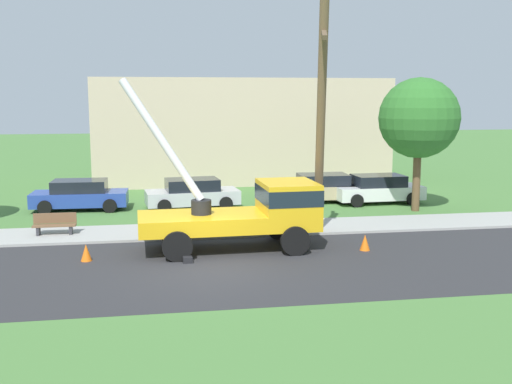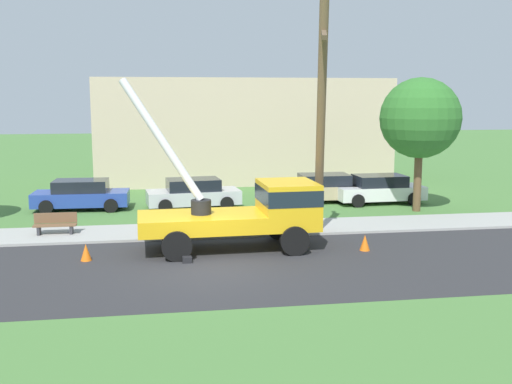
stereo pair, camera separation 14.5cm
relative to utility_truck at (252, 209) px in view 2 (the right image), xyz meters
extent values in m
plane|color=#477538|center=(-1.68, 9.71, -1.41)|extent=(120.00, 120.00, 0.00)
cube|color=#2B2B2D|center=(-1.68, -2.29, -1.40)|extent=(80.00, 7.70, 0.01)
cube|color=#9E9E99|center=(-1.68, 2.96, -1.36)|extent=(80.00, 2.80, 0.10)
cube|color=gold|center=(-1.80, -0.07, -0.38)|extent=(4.37, 2.53, 0.55)
cube|color=gold|center=(1.30, 0.02, 0.14)|extent=(1.97, 2.46, 1.60)
cube|color=#19232D|center=(1.30, 0.02, 0.49)|extent=(1.99, 2.48, 0.56)
cylinder|color=black|center=(-1.78, -0.07, 0.14)|extent=(0.70, 0.70, 0.50)
cylinder|color=silver|center=(-3.08, 0.55, 2.44)|extent=(2.92, 1.58, 4.26)
cube|color=black|center=(-2.36, -1.54, -1.31)|extent=(0.31, 0.31, 0.20)
cube|color=black|center=(-2.44, 1.36, -1.31)|extent=(0.31, 0.31, 0.20)
cylinder|color=black|center=(1.29, -1.18, -0.91)|extent=(1.00, 0.30, 1.00)
cylinder|color=black|center=(1.22, 1.22, -0.91)|extent=(1.00, 0.30, 1.00)
cylinder|color=black|center=(-2.68, -1.29, -0.91)|extent=(1.00, 0.30, 1.00)
cylinder|color=black|center=(-2.75, 1.10, -0.91)|extent=(1.00, 0.30, 1.00)
cylinder|color=brown|center=(2.67, 0.79, 2.86)|extent=(1.03, 3.17, 8.63)
cube|color=brown|center=(2.42, -0.28, 6.10)|extent=(0.55, 1.75, 0.73)
cone|color=orange|center=(3.85, -0.95, -1.13)|extent=(0.36, 0.36, 0.56)
cone|color=orange|center=(-5.62, -0.78, -1.13)|extent=(0.36, 0.36, 0.56)
cone|color=orange|center=(1.93, 1.10, -1.13)|extent=(0.36, 0.36, 0.56)
cube|color=#263F99|center=(-6.85, 8.62, -0.86)|extent=(4.45, 1.93, 0.65)
cube|color=black|center=(-6.85, 8.62, -0.26)|extent=(2.51, 1.73, 0.55)
cylinder|color=black|center=(-5.43, 7.68, -1.09)|extent=(0.64, 0.22, 0.64)
cylinder|color=black|center=(-5.38, 9.48, -1.09)|extent=(0.64, 0.22, 0.64)
cylinder|color=black|center=(-8.33, 7.77, -1.09)|extent=(0.64, 0.22, 0.64)
cylinder|color=black|center=(-8.28, 9.57, -1.09)|extent=(0.64, 0.22, 0.64)
cube|color=#B7B7BF|center=(-1.58, 8.19, -0.86)|extent=(4.55, 2.22, 0.65)
cube|color=black|center=(-1.58, 8.19, -0.26)|extent=(2.61, 1.89, 0.55)
cylinder|color=black|center=(-0.05, 7.43, -1.09)|extent=(0.64, 0.22, 0.64)
cylinder|color=black|center=(-0.22, 9.22, -1.09)|extent=(0.64, 0.22, 0.64)
cylinder|color=black|center=(-2.94, 7.15, -1.09)|extent=(0.64, 0.22, 0.64)
cylinder|color=black|center=(-3.11, 8.94, -1.09)|extent=(0.64, 0.22, 0.64)
cube|color=tan|center=(5.10, 8.87, -0.86)|extent=(4.44, 1.90, 0.65)
cube|color=black|center=(5.10, 8.87, -0.26)|extent=(2.50, 1.71, 0.55)
cylinder|color=black|center=(6.53, 7.94, -1.09)|extent=(0.64, 0.22, 0.64)
cylinder|color=black|center=(6.57, 9.74, -1.09)|extent=(0.64, 0.22, 0.64)
cylinder|color=black|center=(3.63, 8.01, -1.09)|extent=(0.64, 0.22, 0.64)
cylinder|color=black|center=(3.66, 9.81, -1.09)|extent=(0.64, 0.22, 0.64)
cube|color=silver|center=(7.73, 8.06, -0.86)|extent=(4.45, 1.93, 0.65)
cube|color=black|center=(7.73, 8.06, -0.26)|extent=(2.51, 1.73, 0.55)
cylinder|color=black|center=(9.21, 7.21, -1.09)|extent=(0.64, 0.22, 0.64)
cylinder|color=black|center=(9.16, 9.01, -1.09)|extent=(0.64, 0.22, 0.64)
cylinder|color=black|center=(6.31, 7.12, -1.09)|extent=(0.64, 0.22, 0.64)
cylinder|color=black|center=(6.25, 8.92, -1.09)|extent=(0.64, 0.22, 0.64)
cube|color=brown|center=(-7.17, 2.96, -0.96)|extent=(1.60, 0.44, 0.06)
cube|color=brown|center=(-7.17, 3.16, -0.71)|extent=(1.60, 0.06, 0.40)
cube|color=#333338|center=(-7.77, 2.96, -1.18)|extent=(0.10, 0.40, 0.45)
cube|color=#333338|center=(-6.57, 2.96, -1.18)|extent=(0.10, 0.40, 0.45)
cylinder|color=brown|center=(8.72, 5.76, 0.62)|extent=(0.36, 0.36, 4.05)
sphere|color=#2D6B28|center=(8.72, 5.76, 2.93)|extent=(3.71, 3.71, 3.71)
cube|color=#C6B293|center=(2.12, 17.61, 1.79)|extent=(18.00, 6.00, 6.40)
camera|label=1|loc=(-3.34, -20.79, 3.94)|focal=42.80mm
camera|label=2|loc=(-3.20, -20.82, 3.94)|focal=42.80mm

